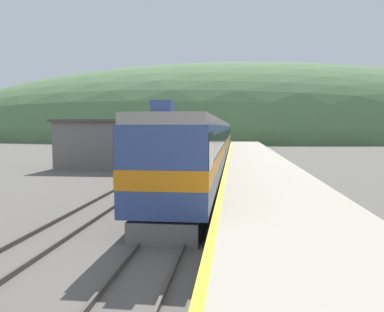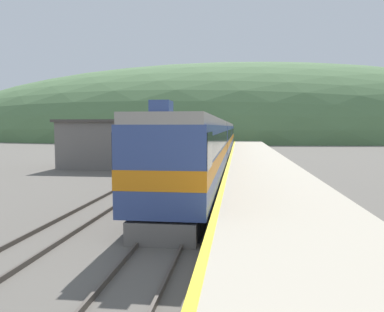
{
  "view_description": "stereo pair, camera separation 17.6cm",
  "coord_description": "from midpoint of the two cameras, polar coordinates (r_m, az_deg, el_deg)",
  "views": [
    {
      "loc": [
        2.27,
        5.28,
        3.81
      ],
      "look_at": [
        0.4,
        21.65,
        2.51
      ],
      "focal_mm": 35.0,
      "sensor_mm": 36.0,
      "label": 1
    },
    {
      "loc": [
        2.44,
        5.3,
        3.81
      ],
      "look_at": [
        0.4,
        21.65,
        2.51
      ],
      "focal_mm": 35.0,
      "sensor_mm": 36.0,
      "label": 2
    }
  ],
  "objects": [
    {
      "name": "siding_train",
      "position": [
        45.64,
        -0.93,
        2.25
      ],
      "size": [
        2.9,
        28.99,
        3.9
      ],
      "color": "black",
      "rests_on": "ground"
    },
    {
      "name": "station_shed",
      "position": [
        35.9,
        -12.25,
        1.89
      ],
      "size": [
        8.72,
        5.89,
        4.44
      ],
      "color": "slate",
      "rests_on": "ground"
    },
    {
      "name": "carriage_third",
      "position": [
        62.69,
        4.96,
        3.13
      ],
      "size": [
        3.0,
        19.46,
        4.27
      ],
      "color": "black",
      "rests_on": "ground"
    },
    {
      "name": "platform",
      "position": [
        44.88,
        9.49,
        0.14
      ],
      "size": [
        5.35,
        140.0,
        0.9
      ],
      "color": "#B2A893",
      "rests_on": "ground"
    },
    {
      "name": "track_siding",
      "position": [
        65.13,
        1.47,
        1.22
      ],
      "size": [
        1.52,
        180.0,
        0.16
      ],
      "color": "#4C443D",
      "rests_on": "ground"
    },
    {
      "name": "express_train_lead_car",
      "position": [
        21.41,
        0.78,
        0.55
      ],
      "size": [
        3.01,
        20.42,
        4.63
      ],
      "color": "black",
      "rests_on": "ground"
    },
    {
      "name": "distant_hills",
      "position": [
        121.32,
        5.99,
        2.68
      ],
      "size": [
        200.13,
        90.06,
        46.21
      ],
      "color": "#517547",
      "rests_on": "ground"
    },
    {
      "name": "carriage_second",
      "position": [
        42.38,
        3.92,
        2.48
      ],
      "size": [
        3.0,
        19.46,
        4.27
      ],
      "color": "black",
      "rests_on": "ground"
    },
    {
      "name": "track_main",
      "position": [
        64.86,
        5.01,
        1.19
      ],
      "size": [
        1.52,
        180.0,
        0.16
      ],
      "color": "#4C443D",
      "rests_on": "ground"
    }
  ]
}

